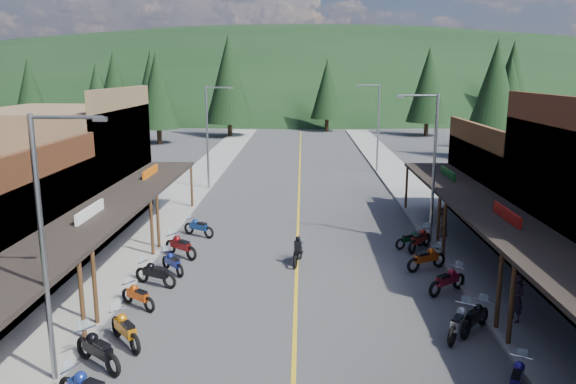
# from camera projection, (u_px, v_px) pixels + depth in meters

# --- Properties ---
(ground) EXTENTS (220.00, 220.00, 0.00)m
(ground) POSITION_uv_depth(u_px,v_px,m) (296.00, 304.00, 22.42)
(ground) COLOR #38383A
(ground) RESTS_ON ground
(centerline) EXTENTS (0.15, 90.00, 0.01)m
(centerline) POSITION_uv_depth(u_px,v_px,m) (299.00, 195.00, 41.96)
(centerline) COLOR gold
(centerline) RESTS_ON ground
(sidewalk_west) EXTENTS (3.40, 94.00, 0.15)m
(sidewalk_west) POSITION_uv_depth(u_px,v_px,m) (183.00, 194.00, 42.16)
(sidewalk_west) COLOR gray
(sidewalk_west) RESTS_ON ground
(sidewalk_east) EXTENTS (3.40, 94.00, 0.15)m
(sidewalk_east) POSITION_uv_depth(u_px,v_px,m) (416.00, 195.00, 41.73)
(sidewalk_east) COLOR gray
(sidewalk_east) RESTS_ON ground
(shop_west_3) EXTENTS (10.90, 10.20, 8.20)m
(shop_west_3) POSITION_uv_depth(u_px,v_px,m) (65.00, 168.00, 33.06)
(shop_west_3) COLOR brown
(shop_west_3) RESTS_ON ground
(shop_east_3) EXTENTS (10.90, 10.20, 6.20)m
(shop_east_3) POSITION_uv_depth(u_px,v_px,m) (535.00, 187.00, 32.59)
(shop_east_3) COLOR #4C2D16
(shop_east_3) RESTS_ON ground
(streetlight_0) EXTENTS (2.16, 0.18, 8.00)m
(streetlight_0) POSITION_uv_depth(u_px,v_px,m) (47.00, 240.00, 15.79)
(streetlight_0) COLOR gray
(streetlight_0) RESTS_ON ground
(streetlight_1) EXTENTS (2.16, 0.18, 8.00)m
(streetlight_1) POSITION_uv_depth(u_px,v_px,m) (209.00, 133.00, 43.15)
(streetlight_1) COLOR gray
(streetlight_1) RESTS_ON ground
(streetlight_2) EXTENTS (2.16, 0.18, 8.00)m
(streetlight_2) POSITION_uv_depth(u_px,v_px,m) (431.00, 163.00, 29.12)
(streetlight_2) COLOR gray
(streetlight_2) RESTS_ON ground
(streetlight_3) EXTENTS (2.16, 0.18, 8.00)m
(streetlight_3) POSITION_uv_depth(u_px,v_px,m) (377.00, 124.00, 50.62)
(streetlight_3) COLOR gray
(streetlight_3) RESTS_ON ground
(ridge_hill) EXTENTS (310.00, 140.00, 60.00)m
(ridge_hill) POSITION_uv_depth(u_px,v_px,m) (302.00, 105.00, 154.34)
(ridge_hill) COLOR black
(ridge_hill) RESTS_ON ground
(pine_0) EXTENTS (5.04, 5.04, 11.00)m
(pine_0) POSITION_uv_depth(u_px,v_px,m) (30.00, 89.00, 82.63)
(pine_0) COLOR black
(pine_0) RESTS_ON ground
(pine_1) EXTENTS (5.88, 5.88, 12.50)m
(pine_1) POSITION_uv_depth(u_px,v_px,m) (152.00, 83.00, 89.89)
(pine_1) COLOR black
(pine_1) RESTS_ON ground
(pine_2) EXTENTS (6.72, 6.72, 14.00)m
(pine_2) POSITION_uv_depth(u_px,v_px,m) (229.00, 79.00, 77.66)
(pine_2) COLOR black
(pine_2) RESTS_ON ground
(pine_3) EXTENTS (5.04, 5.04, 11.00)m
(pine_3) POSITION_uv_depth(u_px,v_px,m) (327.00, 89.00, 85.44)
(pine_3) COLOR black
(pine_3) RESTS_ON ground
(pine_4) EXTENTS (5.88, 5.88, 12.50)m
(pine_4) POSITION_uv_depth(u_px,v_px,m) (428.00, 85.00, 79.08)
(pine_4) COLOR black
(pine_4) RESTS_ON ground
(pine_5) EXTENTS (6.72, 6.72, 14.00)m
(pine_5) POSITION_uv_depth(u_px,v_px,m) (512.00, 78.00, 90.25)
(pine_5) COLOR black
(pine_5) RESTS_ON ground
(pine_7) EXTENTS (5.88, 5.88, 12.50)m
(pine_7) POSITION_uv_depth(u_px,v_px,m) (114.00, 82.00, 95.95)
(pine_7) COLOR black
(pine_7) RESTS_ON ground
(pine_8) EXTENTS (4.48, 4.48, 10.00)m
(pine_8) POSITION_uv_depth(u_px,v_px,m) (98.00, 101.00, 60.79)
(pine_8) COLOR black
(pine_8) RESTS_ON ground
(pine_9) EXTENTS (4.93, 4.93, 10.80)m
(pine_9) POSITION_uv_depth(u_px,v_px,m) (509.00, 95.00, 64.45)
(pine_9) COLOR black
(pine_9) RESTS_ON ground
(pine_10) EXTENTS (5.38, 5.38, 11.60)m
(pine_10) POSITION_uv_depth(u_px,v_px,m) (157.00, 90.00, 70.29)
(pine_10) COLOR black
(pine_10) RESTS_ON ground
(pine_11) EXTENTS (5.82, 5.82, 12.40)m
(pine_11) POSITION_uv_depth(u_px,v_px,m) (495.00, 90.00, 57.54)
(pine_11) COLOR black
(pine_11) RESTS_ON ground
(bike_west_5) EXTENTS (2.28, 2.06, 1.32)m
(bike_west_5) POSITION_uv_depth(u_px,v_px,m) (97.00, 348.00, 17.47)
(bike_west_5) COLOR black
(bike_west_5) RESTS_ON ground
(bike_west_6) EXTENTS (2.00, 2.22, 1.28)m
(bike_west_6) POSITION_uv_depth(u_px,v_px,m) (125.00, 328.00, 18.91)
(bike_west_6) COLOR #C4700E
(bike_west_6) RESTS_ON ground
(bike_west_7) EXTENTS (1.94, 1.69, 1.11)m
(bike_west_7) POSITION_uv_depth(u_px,v_px,m) (138.00, 295.00, 21.93)
(bike_west_7) COLOR #C0430D
(bike_west_7) RESTS_ON ground
(bike_west_8) EXTENTS (2.23, 1.58, 1.22)m
(bike_west_8) POSITION_uv_depth(u_px,v_px,m) (155.00, 272.00, 24.20)
(bike_west_8) COLOR black
(bike_west_8) RESTS_ON ground
(bike_west_9) EXTENTS (1.74, 1.92, 1.11)m
(bike_west_9) POSITION_uv_depth(u_px,v_px,m) (172.00, 262.00, 25.74)
(bike_west_9) COLOR navy
(bike_west_9) RESTS_ON ground
(bike_west_10) EXTENTS (2.23, 2.01, 1.29)m
(bike_west_10) POSITION_uv_depth(u_px,v_px,m) (181.00, 245.00, 27.92)
(bike_west_10) COLOR #640D10
(bike_west_10) RESTS_ON ground
(bike_west_11) EXTENTS (2.14, 1.70, 1.19)m
(bike_west_11) POSITION_uv_depth(u_px,v_px,m) (199.00, 226.00, 31.46)
(bike_west_11) COLOR navy
(bike_west_11) RESTS_ON ground
(bike_east_5) EXTENTS (1.48, 1.99, 1.10)m
(bike_east_5) POSITION_uv_depth(u_px,v_px,m) (517.00, 376.00, 16.07)
(bike_east_5) COLOR navy
(bike_east_5) RESTS_ON ground
(bike_east_6) EXTENTS (1.78, 2.24, 1.25)m
(bike_east_6) POSITION_uv_depth(u_px,v_px,m) (459.00, 321.00, 19.48)
(bike_east_6) COLOR gray
(bike_east_6) RESTS_ON ground
(bike_east_7) EXTENTS (1.87, 2.03, 1.19)m
(bike_east_7) POSITION_uv_depth(u_px,v_px,m) (475.00, 316.00, 19.90)
(bike_east_7) COLOR black
(bike_east_7) RESTS_ON ground
(bike_east_8) EXTENTS (2.15, 1.87, 1.23)m
(bike_east_8) POSITION_uv_depth(u_px,v_px,m) (447.00, 279.00, 23.39)
(bike_east_8) COLOR maroon
(bike_east_8) RESTS_ON ground
(bike_east_9) EXTENTS (2.25, 1.70, 1.24)m
(bike_east_9) POSITION_uv_depth(u_px,v_px,m) (427.00, 257.00, 26.13)
(bike_east_9) COLOR #B5410C
(bike_east_9) RESTS_ON ground
(bike_east_10) EXTENTS (1.98, 2.25, 1.29)m
(bike_east_10) POSITION_uv_depth(u_px,v_px,m) (420.00, 238.00, 29.01)
(bike_east_10) COLOR maroon
(bike_east_10) RESTS_ON ground
(bike_east_11) EXTENTS (1.94, 1.45, 1.07)m
(bike_east_11) POSITION_uv_depth(u_px,v_px,m) (411.00, 238.00, 29.40)
(bike_east_11) COLOR #0C3D23
(bike_east_11) RESTS_ON ground
(rider_on_bike) EXTENTS (0.95, 1.99, 1.45)m
(rider_on_bike) POSITION_uv_depth(u_px,v_px,m) (298.00, 252.00, 26.96)
(rider_on_bike) COLOR black
(rider_on_bike) RESTS_ON ground
(pedestrian_east_a) EXTENTS (0.61, 0.76, 1.80)m
(pedestrian_east_a) POSITION_uv_depth(u_px,v_px,m) (517.00, 298.00, 20.38)
(pedestrian_east_a) COLOR #251B29
(pedestrian_east_a) RESTS_ON sidewalk_east
(pedestrian_east_b) EXTENTS (0.93, 0.81, 1.65)m
(pedestrian_east_b) POSITION_uv_depth(u_px,v_px,m) (441.00, 222.00, 30.84)
(pedestrian_east_b) COLOR brown
(pedestrian_east_b) RESTS_ON sidewalk_east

